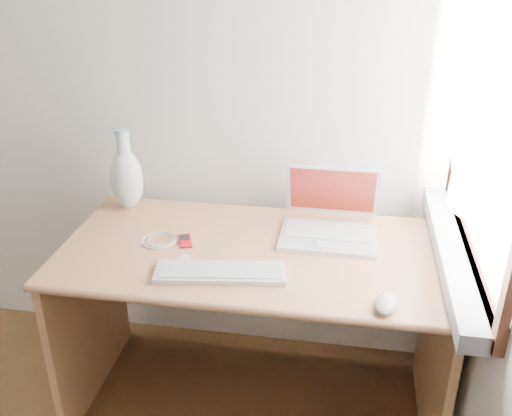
% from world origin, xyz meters
% --- Properties ---
extents(back_wall, '(3.50, 0.04, 2.60)m').
position_xyz_m(back_wall, '(0.00, 1.75, 1.30)').
color(back_wall, white).
rests_on(back_wall, floor).
extents(window, '(0.11, 0.99, 1.10)m').
position_xyz_m(window, '(1.72, 1.30, 1.28)').
color(window, white).
rests_on(window, right_wall).
extents(desk, '(1.36, 0.68, 0.72)m').
position_xyz_m(desk, '(1.03, 1.41, 0.51)').
color(desk, tan).
rests_on(desk, floor).
extents(laptop, '(0.35, 0.29, 0.23)m').
position_xyz_m(laptop, '(1.28, 1.49, 0.77)').
color(laptop, silver).
rests_on(laptop, desk).
extents(external_keyboard, '(0.44, 0.19, 0.02)m').
position_xyz_m(external_keyboard, '(0.95, 1.14, 0.73)').
color(external_keyboard, white).
rests_on(external_keyboard, desk).
extents(mouse, '(0.09, 0.12, 0.04)m').
position_xyz_m(mouse, '(1.47, 1.04, 0.74)').
color(mouse, silver).
rests_on(mouse, desk).
extents(ipod, '(0.07, 0.10, 0.01)m').
position_xyz_m(ipod, '(0.78, 1.34, 0.72)').
color(ipod, '#B20C13').
rests_on(ipod, desk).
extents(cable_coil, '(0.16, 0.16, 0.01)m').
position_xyz_m(cable_coil, '(0.68, 1.33, 0.72)').
color(cable_coil, white).
rests_on(cable_coil, desk).
extents(remote, '(0.06, 0.10, 0.01)m').
position_xyz_m(remote, '(0.80, 1.20, 0.72)').
color(remote, white).
rests_on(remote, desk).
extents(vase, '(0.13, 0.13, 0.33)m').
position_xyz_m(vase, '(0.47, 1.58, 0.85)').
color(vase, white).
rests_on(vase, desk).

